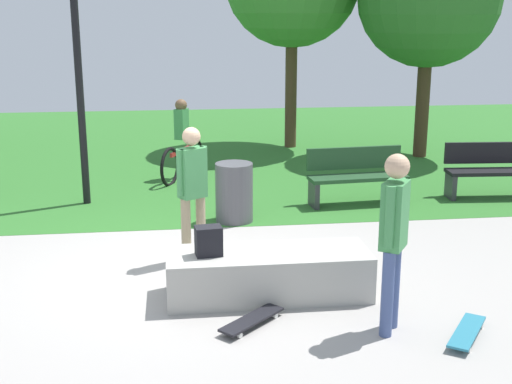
% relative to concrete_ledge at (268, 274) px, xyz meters
% --- Properties ---
extents(ground_plane, '(28.00, 28.00, 0.00)m').
position_rel_concrete_ledge_xyz_m(ground_plane, '(-1.00, 0.93, -0.26)').
color(ground_plane, '#9E9993').
extents(grass_lawn, '(26.60, 12.43, 0.01)m').
position_rel_concrete_ledge_xyz_m(grass_lawn, '(-1.00, 8.72, -0.25)').
color(grass_lawn, '#2D6B28').
rests_on(grass_lawn, ground_plane).
extents(concrete_ledge, '(2.21, 0.76, 0.51)m').
position_rel_concrete_ledge_xyz_m(concrete_ledge, '(0.00, 0.00, 0.00)').
color(concrete_ledge, '#A8A59E').
rests_on(concrete_ledge, ground_plane).
extents(backpack_on_ledge, '(0.30, 0.23, 0.32)m').
position_rel_concrete_ledge_xyz_m(backpack_on_ledge, '(-0.65, -0.02, 0.42)').
color(backpack_on_ledge, black).
rests_on(backpack_on_ledge, concrete_ledge).
extents(skater_performing_trick, '(0.34, 0.38, 1.77)m').
position_rel_concrete_ledge_xyz_m(skater_performing_trick, '(1.05, -0.99, 0.79)').
color(skater_performing_trick, '#3F5184').
rests_on(skater_performing_trick, ground_plane).
extents(skater_watching, '(0.38, 0.34, 1.70)m').
position_rel_concrete_ledge_xyz_m(skater_watching, '(-0.77, 1.21, 0.74)').
color(skater_watching, tan).
rests_on(skater_watching, ground_plane).
extents(skateboard_by_ledge, '(0.63, 0.76, 0.08)m').
position_rel_concrete_ledge_xyz_m(skateboard_by_ledge, '(1.75, -1.23, -0.19)').
color(skateboard_by_ledge, teal).
rests_on(skateboard_by_ledge, ground_plane).
extents(skateboard_spare, '(0.72, 0.70, 0.08)m').
position_rel_concrete_ledge_xyz_m(skateboard_spare, '(-0.27, -0.72, -0.19)').
color(skateboard_spare, black).
rests_on(skateboard_spare, ground_plane).
extents(park_bench_by_oak, '(1.63, 0.60, 0.91)m').
position_rel_concrete_ledge_xyz_m(park_bench_by_oak, '(1.94, 3.53, 0.23)').
color(park_bench_by_oak, '#1E4223').
rests_on(park_bench_by_oak, ground_plane).
extents(park_bench_far_left, '(1.63, 0.57, 0.91)m').
position_rel_concrete_ledge_xyz_m(park_bench_far_left, '(4.34, 3.66, 0.23)').
color(park_bench_far_left, black).
rests_on(park_bench_far_left, ground_plane).
extents(lamp_post, '(0.28, 0.28, 4.97)m').
position_rel_concrete_ledge_xyz_m(lamp_post, '(-2.42, 4.08, 2.71)').
color(lamp_post, black).
rests_on(lamp_post, ground_plane).
extents(trash_bin, '(0.56, 0.56, 0.88)m').
position_rel_concrete_ledge_xyz_m(trash_bin, '(-0.12, 2.80, 0.19)').
color(trash_bin, '#4C4C51').
rests_on(trash_bin, ground_plane).
extents(cyclist_on_bicycle, '(0.84, 1.67, 1.52)m').
position_rel_concrete_ledge_xyz_m(cyclist_on_bicycle, '(-0.83, 5.65, 0.38)').
color(cyclist_on_bicycle, black).
rests_on(cyclist_on_bicycle, ground_plane).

